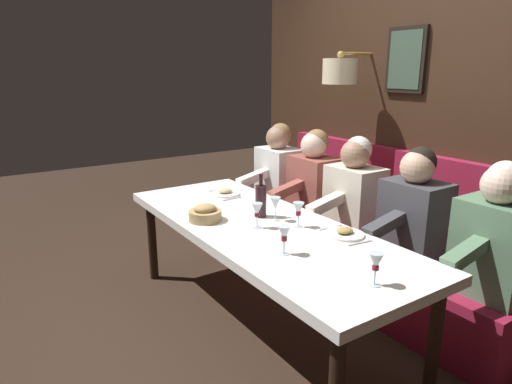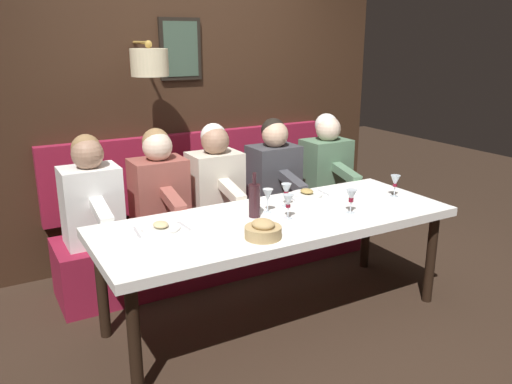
{
  "view_description": "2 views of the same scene",
  "coord_description": "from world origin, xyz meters",
  "px_view_note": "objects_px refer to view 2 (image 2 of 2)",
  "views": [
    {
      "loc": [
        -1.56,
        -2.28,
        1.73
      ],
      "look_at": [
        0.05,
        0.14,
        0.92
      ],
      "focal_mm": 31.36,
      "sensor_mm": 36.0,
      "label": 1
    },
    {
      "loc": [
        -2.73,
        1.71,
        1.87
      ],
      "look_at": [
        0.05,
        0.14,
        0.92
      ],
      "focal_mm": 36.28,
      "sensor_mm": 36.0,
      "label": 2
    }
  ],
  "objects_px": {
    "dining_table": "(278,226)",
    "wine_glass_0": "(268,196)",
    "diner_far": "(159,185)",
    "bread_bowl": "(263,230)",
    "diner_nearest": "(326,161)",
    "wine_bottle": "(254,200)",
    "diner_middle": "(215,177)",
    "diner_near": "(274,169)",
    "wine_glass_4": "(351,197)",
    "wine_glass_2": "(395,182)",
    "wine_glass_3": "(288,202)",
    "diner_farthest": "(91,194)",
    "wine_glass_1": "(286,190)"
  },
  "relations": [
    {
      "from": "dining_table",
      "to": "bread_bowl",
      "type": "xyz_separation_m",
      "value": [
        -0.27,
        0.27,
        0.11
      ]
    },
    {
      "from": "diner_near",
      "to": "wine_glass_0",
      "type": "height_order",
      "value": "diner_near"
    },
    {
      "from": "diner_far",
      "to": "wine_glass_0",
      "type": "bearing_deg",
      "value": -147.03
    },
    {
      "from": "dining_table",
      "to": "wine_glass_0",
      "type": "height_order",
      "value": "wine_glass_0"
    },
    {
      "from": "wine_glass_4",
      "to": "wine_glass_3",
      "type": "bearing_deg",
      "value": 75.59
    },
    {
      "from": "diner_nearest",
      "to": "diner_far",
      "type": "relative_size",
      "value": 1.0
    },
    {
      "from": "dining_table",
      "to": "diner_near",
      "type": "xyz_separation_m",
      "value": [
        0.88,
        -0.51,
        0.14
      ]
    },
    {
      "from": "diner_middle",
      "to": "diner_farthest",
      "type": "relative_size",
      "value": 1.0
    },
    {
      "from": "diner_far",
      "to": "wine_bottle",
      "type": "distance_m",
      "value": 0.88
    },
    {
      "from": "diner_far",
      "to": "dining_table",
      "type": "bearing_deg",
      "value": -150.29
    },
    {
      "from": "wine_glass_2",
      "to": "wine_glass_3",
      "type": "xyz_separation_m",
      "value": [
        -0.02,
        0.96,
        0.0
      ]
    },
    {
      "from": "diner_middle",
      "to": "diner_far",
      "type": "distance_m",
      "value": 0.47
    },
    {
      "from": "wine_glass_3",
      "to": "wine_glass_2",
      "type": "bearing_deg",
      "value": -88.58
    },
    {
      "from": "diner_near",
      "to": "wine_glass_1",
      "type": "distance_m",
      "value": 0.79
    },
    {
      "from": "dining_table",
      "to": "diner_farthest",
      "type": "xyz_separation_m",
      "value": [
        0.88,
        1.01,
        0.14
      ]
    },
    {
      "from": "diner_farthest",
      "to": "wine_bottle",
      "type": "height_order",
      "value": "diner_farthest"
    },
    {
      "from": "diner_near",
      "to": "diner_farthest",
      "type": "relative_size",
      "value": 1.0
    },
    {
      "from": "diner_near",
      "to": "diner_farthest",
      "type": "xyz_separation_m",
      "value": [
        0.0,
        1.52,
        0.0
      ]
    },
    {
      "from": "diner_nearest",
      "to": "diner_farthest",
      "type": "distance_m",
      "value": 2.06
    },
    {
      "from": "diner_near",
      "to": "wine_glass_0",
      "type": "distance_m",
      "value": 0.92
    },
    {
      "from": "diner_near",
      "to": "bread_bowl",
      "type": "distance_m",
      "value": 1.39
    },
    {
      "from": "diner_far",
      "to": "wine_glass_1",
      "type": "relative_size",
      "value": 4.82
    },
    {
      "from": "wine_bottle",
      "to": "dining_table",
      "type": "bearing_deg",
      "value": -123.26
    },
    {
      "from": "wine_glass_0",
      "to": "wine_glass_1",
      "type": "xyz_separation_m",
      "value": [
        0.05,
        -0.18,
        -0.0
      ]
    },
    {
      "from": "diner_far",
      "to": "wine_glass_1",
      "type": "distance_m",
      "value": 0.98
    },
    {
      "from": "wine_glass_4",
      "to": "wine_glass_1",
      "type": "bearing_deg",
      "value": 41.31
    },
    {
      "from": "diner_nearest",
      "to": "diner_middle",
      "type": "relative_size",
      "value": 1.0
    },
    {
      "from": "diner_middle",
      "to": "diner_nearest",
      "type": "bearing_deg",
      "value": -90.0
    },
    {
      "from": "wine_glass_3",
      "to": "diner_nearest",
      "type": "bearing_deg",
      "value": -47.19
    },
    {
      "from": "diner_middle",
      "to": "diner_far",
      "type": "bearing_deg",
      "value": 90.0
    },
    {
      "from": "wine_glass_0",
      "to": "diner_nearest",
      "type": "bearing_deg",
      "value": -54.35
    },
    {
      "from": "diner_middle",
      "to": "wine_glass_1",
      "type": "relative_size",
      "value": 4.82
    },
    {
      "from": "diner_nearest",
      "to": "bread_bowl",
      "type": "distance_m",
      "value": 1.76
    },
    {
      "from": "wine_glass_2",
      "to": "wine_glass_1",
      "type": "bearing_deg",
      "value": 76.04
    },
    {
      "from": "dining_table",
      "to": "diner_far",
      "type": "xyz_separation_m",
      "value": [
        0.88,
        0.5,
        0.14
      ]
    },
    {
      "from": "diner_middle",
      "to": "wine_bottle",
      "type": "relative_size",
      "value": 2.64
    },
    {
      "from": "diner_near",
      "to": "wine_glass_4",
      "type": "relative_size",
      "value": 4.82
    },
    {
      "from": "diner_far",
      "to": "diner_near",
      "type": "bearing_deg",
      "value": -90.0
    },
    {
      "from": "diner_nearest",
      "to": "diner_farthest",
      "type": "xyz_separation_m",
      "value": [
        0.0,
        2.06,
        0.0
      ]
    },
    {
      "from": "wine_glass_0",
      "to": "wine_glass_3",
      "type": "relative_size",
      "value": 1.0
    },
    {
      "from": "diner_far",
      "to": "wine_glass_2",
      "type": "bearing_deg",
      "value": -121.46
    },
    {
      "from": "dining_table",
      "to": "wine_glass_4",
      "type": "bearing_deg",
      "value": -109.94
    },
    {
      "from": "diner_nearest",
      "to": "wine_bottle",
      "type": "bearing_deg",
      "value": 123.91
    },
    {
      "from": "diner_near",
      "to": "diner_farthest",
      "type": "bearing_deg",
      "value": 90.0
    },
    {
      "from": "dining_table",
      "to": "diner_nearest",
      "type": "bearing_deg",
      "value": -50.19
    },
    {
      "from": "wine_glass_3",
      "to": "diner_far",
      "type": "bearing_deg",
      "value": 30.0
    },
    {
      "from": "wine_glass_2",
      "to": "wine_glass_4",
      "type": "xyz_separation_m",
      "value": [
        -0.13,
        0.53,
        -0.0
      ]
    },
    {
      "from": "dining_table",
      "to": "wine_glass_0",
      "type": "xyz_separation_m",
      "value": [
        0.12,
        0.01,
        0.18
      ]
    },
    {
      "from": "diner_far",
      "to": "wine_glass_4",
      "type": "bearing_deg",
      "value": -137.21
    },
    {
      "from": "wine_glass_2",
      "to": "bread_bowl",
      "type": "height_order",
      "value": "wine_glass_2"
    }
  ]
}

